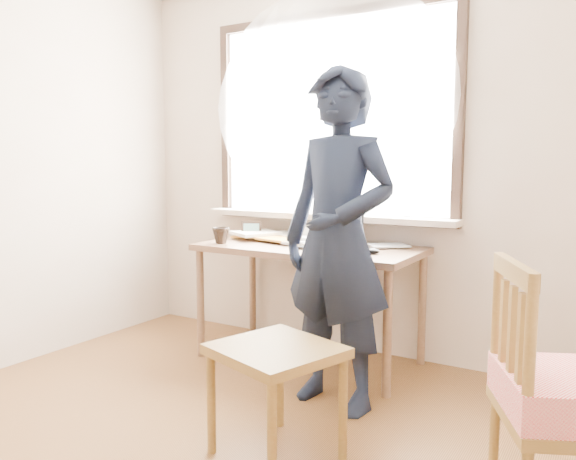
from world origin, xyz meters
The scene contains 13 objects.
room_shell centered at (-0.02, 0.20, 1.64)m, with size 3.52×4.02×2.61m.
desk centered at (-0.17, 1.63, 0.68)m, with size 1.42×0.71×0.76m.
laptop centered at (0.03, 1.60, 0.82)m, with size 0.35×0.30×0.22m.
mug_white centered at (-0.27, 1.82, 0.82)m, with size 0.14×0.14×0.11m, color white.
mug_dark centered at (-0.71, 1.41, 0.82)m, with size 0.12×0.12×0.11m, color black.
mouse centered at (0.32, 1.53, 0.78)m, with size 0.09×0.06×0.03m, color black.
desk_clutter centered at (-0.41, 1.76, 0.79)m, with size 0.84×0.50×0.06m.
book_a centered at (-0.54, 1.83, 0.77)m, with size 0.19×0.26×0.02m, color white.
book_b centered at (0.24, 1.89, 0.77)m, with size 0.17×0.24×0.02m, color white.
picture_frame centered at (-0.69, 1.73, 0.82)m, with size 0.13×0.09×0.11m.
work_chair centered at (0.31, 0.48, 0.42)m, with size 0.61×0.59×0.50m.
side_chair centered at (1.43, 0.52, 0.51)m, with size 0.57×0.58×0.96m.
person centered at (0.30, 1.11, 0.89)m, with size 0.65×0.43×1.79m, color black.
Camera 1 is at (1.58, -1.51, 1.29)m, focal length 35.00 mm.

